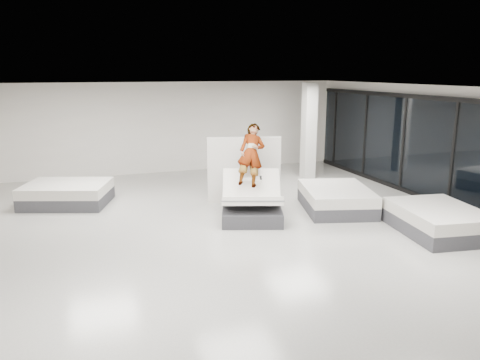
# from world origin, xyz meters

# --- Properties ---
(room) EXTENTS (14.00, 14.04, 3.20)m
(room) POSITION_xyz_m (0.00, 0.00, 1.60)
(room) COLOR #B4B2AA
(room) RESTS_ON ground
(hero_bed) EXTENTS (1.96, 2.26, 1.24)m
(hero_bed) POSITION_xyz_m (0.62, 0.91, 0.38)
(hero_bed) COLOR #3B3B41
(hero_bed) RESTS_ON floor
(person) EXTENTS (1.14, 1.79, 1.39)m
(person) POSITION_xyz_m (0.73, 1.22, 1.26)
(person) COLOR slate
(person) RESTS_ON hero_bed
(remote) EXTENTS (0.09, 0.15, 0.08)m
(remote) POSITION_xyz_m (0.83, 0.81, 1.03)
(remote) COLOR black
(remote) RESTS_ON person
(divider_panel) EXTENTS (1.96, 0.65, 1.83)m
(divider_panel) POSITION_xyz_m (0.92, 2.32, 0.91)
(divider_panel) COLOR silver
(divider_panel) RESTS_ON floor
(flat_bed_right_far) EXTENTS (2.15, 2.53, 0.60)m
(flat_bed_right_far) POSITION_xyz_m (2.97, 0.83, 0.30)
(flat_bed_right_far) COLOR #3B3B41
(flat_bed_right_far) RESTS_ON floor
(flat_bed_right_near) EXTENTS (1.92, 2.38, 0.60)m
(flat_bed_right_near) POSITION_xyz_m (4.21, -1.51, 0.30)
(flat_bed_right_near) COLOR #3B3B41
(flat_bed_right_near) RESTS_ON floor
(flat_bed_left_far) EXTENTS (2.58, 2.24, 0.60)m
(flat_bed_left_far) POSITION_xyz_m (-3.73, 3.67, 0.30)
(flat_bed_left_far) COLOR #3B3B41
(flat_bed_left_far) RESTS_ON floor
(column) EXTENTS (0.40, 0.40, 3.20)m
(column) POSITION_xyz_m (4.00, 4.50, 1.60)
(column) COLOR silver
(column) RESTS_ON floor
(storefront_glazing) EXTENTS (0.12, 13.40, 2.92)m
(storefront_glazing) POSITION_xyz_m (5.90, 0.00, 1.45)
(storefront_glazing) COLOR #1F2935
(storefront_glazing) RESTS_ON floor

